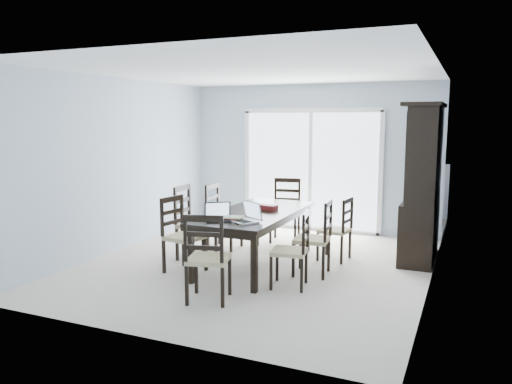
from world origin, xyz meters
TOP-DOWN VIEW (x-y plane):
  - floor at (0.00, 0.00)m, footprint 5.00×5.00m
  - ceiling at (0.00, 0.00)m, footprint 5.00×5.00m
  - back_wall at (0.00, 2.50)m, footprint 4.50×0.02m
  - wall_left at (-2.25, 0.00)m, footprint 0.02×5.00m
  - wall_right at (2.25, 0.00)m, footprint 0.02×5.00m
  - balcony at (0.00, 3.50)m, footprint 4.50×2.00m
  - railing at (0.00, 4.50)m, footprint 4.50×0.06m
  - dining_table at (0.00, 0.00)m, footprint 1.00×2.20m
  - china_hutch at (2.02, 1.25)m, footprint 0.50×1.38m
  - sliding_door at (0.00, 2.48)m, footprint 2.52×0.05m
  - chair_left_near at (-0.83, -0.61)m, footprint 0.50×0.49m
  - chair_left_mid at (-1.02, -0.01)m, footprint 0.49×0.48m
  - chair_left_far at (-0.91, 0.67)m, footprint 0.45×0.44m
  - chair_right_near at (0.80, -0.63)m, footprint 0.47×0.46m
  - chair_right_mid at (0.91, -0.06)m, footprint 0.47×0.46m
  - chair_right_far at (0.99, 0.71)m, footprint 0.44×0.43m
  - chair_end_near at (0.08, -1.51)m, footprint 0.53×0.54m
  - chair_end_far at (-0.13, 1.56)m, footprint 0.52×0.53m
  - laptop_dark at (-0.15, -0.77)m, footprint 0.40×0.38m
  - laptop_silver at (0.14, -0.71)m, footprint 0.43×0.40m
  - book_stack at (-0.05, -0.65)m, footprint 0.31×0.26m
  - cell_phone at (0.13, -0.82)m, footprint 0.12×0.11m
  - game_box at (0.09, 0.17)m, footprint 0.30×0.17m
  - hot_tub at (-0.36, 3.58)m, footprint 1.74×1.58m

SIDE VIEW (x-z plane):
  - balcony at x=0.00m, z-range -0.10..0.00m
  - floor at x=0.00m, z-range 0.00..0.00m
  - hot_tub at x=-0.36m, z-range 0.00..0.85m
  - chair_right_far at x=0.99m, z-range 0.03..1.07m
  - railing at x=0.00m, z-range 0.00..1.10m
  - chair_right_near at x=0.80m, z-range 0.03..1.09m
  - chair_right_mid at x=0.91m, z-range 0.03..1.16m
  - chair_left_near at x=-0.83m, z-range 0.03..1.17m
  - chair_end_near at x=0.08m, z-range 0.03..1.18m
  - chair_left_far at x=-0.91m, z-range 0.03..1.19m
  - chair_end_far at x=-0.13m, z-range 0.03..1.21m
  - chair_left_mid at x=-1.02m, z-range 0.04..1.24m
  - dining_table at x=0.00m, z-range 0.30..1.05m
  - cell_phone at x=0.13m, z-range 0.75..0.76m
  - book_stack at x=-0.05m, z-range 0.75..0.80m
  - game_box at x=0.09m, z-range 0.75..0.82m
  - laptop_dark at x=-0.15m, z-range 0.69..0.92m
  - laptop_silver at x=0.14m, z-range 0.69..0.93m
  - china_hutch at x=2.02m, z-range -0.03..2.17m
  - sliding_door at x=0.00m, z-range 0.00..2.18m
  - back_wall at x=0.00m, z-range 0.00..2.60m
  - wall_left at x=-2.25m, z-range 0.00..2.60m
  - wall_right at x=2.25m, z-range 0.00..2.60m
  - ceiling at x=0.00m, z-range 2.60..2.60m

